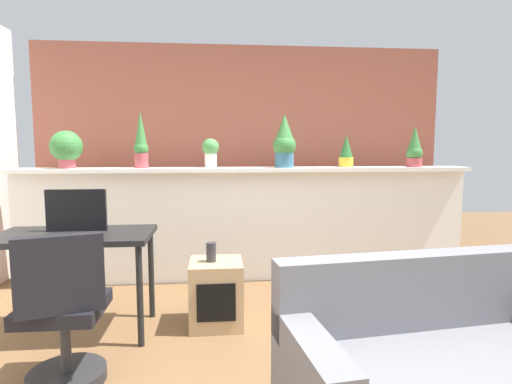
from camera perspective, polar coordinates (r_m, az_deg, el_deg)
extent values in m
cube|color=white|center=(4.30, -1.25, -4.64)|extent=(4.56, 0.16, 1.12)
cube|color=white|center=(4.19, -1.23, 3.10)|extent=(4.56, 0.32, 0.04)
cube|color=#9E5442|center=(4.82, -1.79, 4.78)|extent=(4.56, 0.10, 2.50)
cylinder|color=#B7474C|center=(4.42, -24.48, 3.61)|extent=(0.16, 0.16, 0.10)
sphere|color=#3D843D|center=(4.42, -24.57, 5.72)|extent=(0.30, 0.30, 0.30)
cylinder|color=#B7474C|center=(4.23, -15.42, 4.17)|extent=(0.13, 0.13, 0.15)
sphere|color=#3D843D|center=(4.22, -15.47, 5.73)|extent=(0.14, 0.14, 0.14)
cone|color=#3D843D|center=(4.23, -15.54, 8.39)|extent=(0.12, 0.12, 0.34)
cylinder|color=silver|center=(4.21, -6.23, 4.31)|extent=(0.12, 0.12, 0.14)
sphere|color=#4C9347|center=(4.21, -6.25, 6.15)|extent=(0.17, 0.17, 0.17)
cylinder|color=#386B84|center=(4.20, 3.90, 4.38)|extent=(0.19, 0.19, 0.15)
sphere|color=#3D843D|center=(4.20, 3.92, 6.34)|extent=(0.23, 0.23, 0.23)
cone|color=#3D843D|center=(4.21, 3.93, 8.78)|extent=(0.20, 0.20, 0.26)
cylinder|color=gold|center=(4.41, 12.22, 4.03)|extent=(0.15, 0.15, 0.10)
cone|color=#2D7033|center=(4.41, 12.27, 6.17)|extent=(0.14, 0.14, 0.23)
cylinder|color=#B7474C|center=(4.62, 20.84, 3.81)|extent=(0.16, 0.16, 0.09)
sphere|color=#3D843D|center=(4.62, 20.88, 4.99)|extent=(0.16, 0.16, 0.16)
cone|color=#3D843D|center=(4.62, 20.96, 6.90)|extent=(0.14, 0.14, 0.24)
cylinder|color=black|center=(3.03, -15.63, -13.58)|extent=(0.04, 0.04, 0.71)
cylinder|color=black|center=(3.78, -29.57, -10.17)|extent=(0.04, 0.04, 0.71)
cylinder|color=black|center=(3.50, -14.16, -10.84)|extent=(0.04, 0.04, 0.71)
cube|color=black|center=(3.29, -23.69, -5.53)|extent=(1.10, 0.60, 0.04)
cube|color=black|center=(3.33, -23.40, -2.31)|extent=(0.43, 0.04, 0.31)
cylinder|color=#262628|center=(2.87, -24.45, -22.01)|extent=(0.44, 0.44, 0.07)
cylinder|color=#333333|center=(2.79, -24.65, -18.27)|extent=(0.06, 0.06, 0.34)
cube|color=black|center=(2.71, -24.86, -14.21)|extent=(0.44, 0.44, 0.08)
cube|color=black|center=(2.45, -25.29, -10.22)|extent=(0.44, 0.20, 0.42)
cube|color=tan|center=(3.30, -5.47, -13.61)|extent=(0.40, 0.40, 0.50)
cube|color=black|center=(3.13, -5.48, -14.79)|extent=(0.28, 0.04, 0.28)
cylinder|color=#2D2D33|center=(3.21, -6.17, -8.18)|extent=(0.08, 0.08, 0.15)
cube|color=slate|center=(2.46, 20.94, -12.42)|extent=(1.57, 0.35, 0.40)
cube|color=slate|center=(1.96, 7.47, -20.81)|extent=(0.25, 0.77, 0.16)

